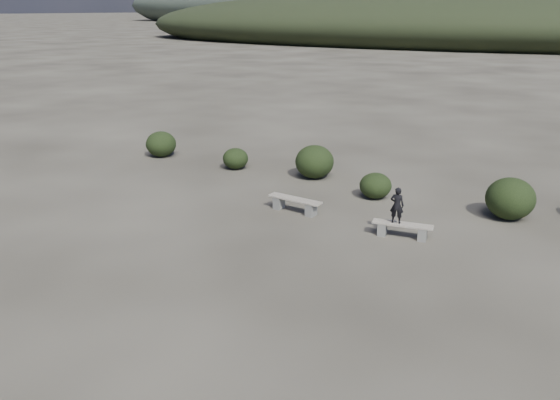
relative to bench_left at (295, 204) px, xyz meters
The scene contains 9 objects.
ground 5.65m from the bench_left, 76.72° to the right, with size 1200.00×1200.00×0.00m, color #2E2A23.
bench_left is the anchor object (origin of this frame).
bench_right 3.42m from the bench_left, ahead, with size 1.63×0.61×0.40m.
seated_person 3.31m from the bench_left, ahead, with size 0.36×0.24×0.99m, color black.
shrub_a 5.18m from the bench_left, 144.27° to the left, with size 0.97×0.97×0.79m, color black.
shrub_b 3.64m from the bench_left, 107.14° to the left, with size 1.39×1.39×1.19m, color black.
shrub_c 2.94m from the bench_left, 56.28° to the left, with size 1.03×1.03×0.82m, color black.
shrub_d 6.25m from the bench_left, 25.09° to the left, with size 1.39×1.39×1.21m, color black.
shrub_f 8.46m from the bench_left, 159.08° to the left, with size 1.23×1.23×1.04m, color black.
Camera 1 is at (5.98, -8.07, 5.80)m, focal length 35.00 mm.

